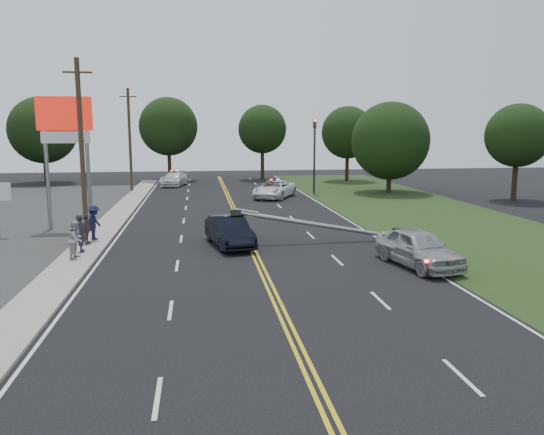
{
  "coord_description": "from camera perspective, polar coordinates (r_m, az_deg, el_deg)",
  "views": [
    {
      "loc": [
        -2.66,
        -19.51,
        6.05
      ],
      "look_at": [
        0.95,
        6.43,
        1.7
      ],
      "focal_mm": 35.0,
      "sensor_mm": 36.0,
      "label": 1
    }
  ],
  "objects": [
    {
      "name": "centerline_yellow",
      "position": [
        30.24,
        -2.72,
        -2.1
      ],
      "size": [
        0.36,
        80.0,
        0.0
      ],
      "primitive_type": "cube",
      "color": "gold",
      "rests_on": "ground"
    },
    {
      "name": "emergency_a",
      "position": [
        47.54,
        0.27,
        3.07
      ],
      "size": [
        4.94,
        6.23,
        1.58
      ],
      "primitive_type": "imported",
      "rotation": [
        0.0,
        0.0,
        -0.48
      ],
      "color": "white",
      "rests_on": "ground"
    },
    {
      "name": "pylon_sign",
      "position": [
        34.42,
        -21.35,
        8.7
      ],
      "size": [
        3.2,
        0.35,
        8.0
      ],
      "color": "gray",
      "rests_on": "ground"
    },
    {
      "name": "grass_verge",
      "position": [
        34.19,
        20.44,
        -1.36
      ],
      "size": [
        12.0,
        80.0,
        0.01
      ],
      "primitive_type": "cube",
      "color": "#1E3012",
      "rests_on": "ground"
    },
    {
      "name": "ground",
      "position": [
        20.6,
        -0.16,
        -7.65
      ],
      "size": [
        120.0,
        120.0,
        0.0
      ],
      "primitive_type": "plane",
      "color": "black",
      "rests_on": "ground"
    },
    {
      "name": "tree_5",
      "position": [
        66.08,
        -23.43,
        8.62
      ],
      "size": [
        7.53,
        7.53,
        9.77
      ],
      "color": "black",
      "rests_on": "ground"
    },
    {
      "name": "bystander_d",
      "position": [
        29.33,
        -19.33,
        -1.17
      ],
      "size": [
        0.6,
        1.01,
        1.61
      ],
      "primitive_type": "imported",
      "rotation": [
        0.0,
        0.0,
        1.34
      ],
      "color": "#594947",
      "rests_on": "sidewalk"
    },
    {
      "name": "sidewalk",
      "position": [
        30.66,
        -18.57,
        -2.34
      ],
      "size": [
        1.8,
        70.0,
        0.12
      ],
      "primitive_type": "cube",
      "color": "gray",
      "rests_on": "ground"
    },
    {
      "name": "tree_6",
      "position": [
        65.19,
        -11.09,
        9.57
      ],
      "size": [
        6.93,
        6.93,
        9.89
      ],
      "color": "black",
      "rests_on": "ground"
    },
    {
      "name": "crashed_sedan",
      "position": [
        27.86,
        -4.61,
        -1.5
      ],
      "size": [
        2.57,
        5.0,
        1.57
      ],
      "primitive_type": "imported",
      "rotation": [
        0.0,
        0.0,
        0.2
      ],
      "color": "black",
      "rests_on": "ground"
    },
    {
      "name": "utility_pole_mid",
      "position": [
        32.2,
        -19.8,
        7.16
      ],
      "size": [
        1.6,
        0.28,
        10.0
      ],
      "color": "#382619",
      "rests_on": "ground"
    },
    {
      "name": "bystander_a",
      "position": [
        27.58,
        -19.83,
        -1.59
      ],
      "size": [
        0.55,
        0.74,
        1.85
      ],
      "primitive_type": "imported",
      "rotation": [
        0.0,
        0.0,
        1.74
      ],
      "color": "#25242C",
      "rests_on": "sidewalk"
    },
    {
      "name": "tree_7",
      "position": [
        65.25,
        -1.05,
        9.47
      ],
      "size": [
        5.87,
        5.87,
        9.05
      ],
      "color": "black",
      "rests_on": "ground"
    },
    {
      "name": "traffic_signal",
      "position": [
        50.74,
        4.59,
        7.31
      ],
      "size": [
        0.28,
        0.41,
        7.05
      ],
      "color": "#2D2D30",
      "rests_on": "ground"
    },
    {
      "name": "fallen_streetlight",
      "position": [
        28.81,
        5.95,
        -0.88
      ],
      "size": [
        9.36,
        0.44,
        1.91
      ],
      "color": "#2D2D30",
      "rests_on": "ground"
    },
    {
      "name": "emergency_b",
      "position": [
        58.79,
        -10.47,
        4.1
      ],
      "size": [
        3.22,
        5.56,
        1.52
      ],
      "primitive_type": "imported",
      "rotation": [
        0.0,
        0.0,
        -0.22
      ],
      "color": "silver",
      "rests_on": "ground"
    },
    {
      "name": "bystander_c",
      "position": [
        30.3,
        -18.57,
        -0.53
      ],
      "size": [
        0.96,
        1.35,
        1.9
      ],
      "primitive_type": "imported",
      "rotation": [
        0.0,
        0.0,
        1.35
      ],
      "color": "#171839",
      "rests_on": "sidewalk"
    },
    {
      "name": "bystander_b",
      "position": [
        26.36,
        -20.31,
        -2.21
      ],
      "size": [
        0.85,
        0.99,
        1.76
      ],
      "primitive_type": "imported",
      "rotation": [
        0.0,
        0.0,
        1.33
      ],
      "color": "#A3A2A7",
      "rests_on": "sidewalk"
    },
    {
      "name": "tree_8",
      "position": [
        63.84,
        8.15,
        9.04
      ],
      "size": [
        6.17,
        6.17,
        8.81
      ],
      "color": "black",
      "rests_on": "ground"
    },
    {
      "name": "tree_13",
      "position": [
        50.04,
        24.94,
        7.99
      ],
      "size": [
        5.39,
        5.39,
        8.26
      ],
      "color": "black",
      "rests_on": "ground"
    },
    {
      "name": "utility_pole_far",
      "position": [
        53.92,
        -15.04,
        8.08
      ],
      "size": [
        1.6,
        0.28,
        10.0
      ],
      "color": "#382619",
      "rests_on": "ground"
    },
    {
      "name": "tree_9",
      "position": [
        52.63,
        12.61,
        8.04
      ],
      "size": [
        7.46,
        7.46,
        8.72
      ],
      "color": "black",
      "rests_on": "ground"
    },
    {
      "name": "waiting_sedan",
      "position": [
        24.52,
        15.47,
        -3.18
      ],
      "size": [
        2.89,
        5.22,
        1.68
      ],
      "primitive_type": "imported",
      "rotation": [
        0.0,
        0.0,
        0.19
      ],
      "color": "#A3A6AB",
      "rests_on": "ground"
    }
  ]
}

